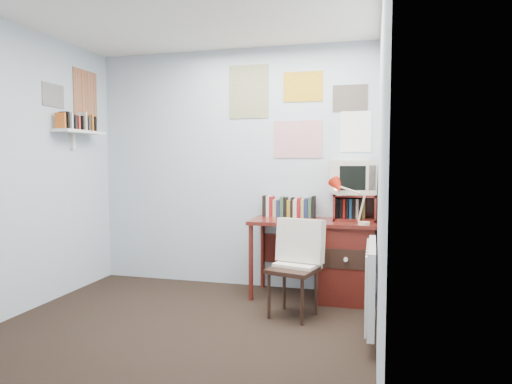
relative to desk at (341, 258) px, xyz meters
The scene contains 13 objects.
ground 1.93m from the desk, 128.37° to the right, with size 3.50×3.50×0.00m, color black.
back_wall 1.47m from the desk, 167.00° to the left, with size 3.00×0.02×2.50m, color silver.
right_wall 1.74m from the desk, 77.48° to the right, with size 0.02×3.50×2.50m, color silver.
desk is the anchor object (origin of this frame).
desk_chair 0.70m from the desk, 121.24° to the right, with size 0.41×0.39×0.81m, color black.
desk_lamp 0.62m from the desk, 46.04° to the right, with size 0.26×0.22×0.37m, color red.
tv_riser 0.51m from the desk, 42.96° to the left, with size 0.40×0.30×0.25m, color #5B1B14.
crt_tv 0.80m from the desk, 55.30° to the left, with size 0.37×0.34×0.35m, color beige.
book_row 0.71m from the desk, 160.58° to the left, with size 0.60×0.14×0.22m, color #5B1B14.
radiator 0.97m from the desk, 72.76° to the right, with size 0.09×0.80×0.60m, color white.
wall_shelf 2.87m from the desk, behind, with size 0.20×0.62×0.24m, color white.
posters_back 1.54m from the desk, 150.72° to the left, with size 1.20×0.01×0.90m, color white.
posters_left 3.13m from the desk, behind, with size 0.01×0.70×0.60m, color white.
Camera 1 is at (1.47, -2.89, 1.34)m, focal length 32.00 mm.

